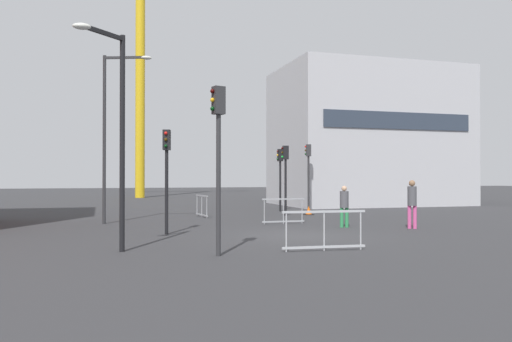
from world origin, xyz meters
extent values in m
plane|color=#333335|center=(0.00, 0.00, 0.00)|extent=(160.00, 160.00, 0.00)
cube|color=#B7B7BC|center=(12.04, 17.29, 4.85)|extent=(12.66, 8.35, 9.70)
cube|color=#2D3847|center=(12.04, 13.07, 5.63)|extent=(10.63, 0.08, 1.10)
cylinder|color=gold|center=(-2.83, 34.26, 12.23)|extent=(0.90, 0.90, 24.46)
cylinder|color=#2D2D30|center=(-6.32, 6.51, 3.57)|extent=(0.14, 0.14, 7.14)
cube|color=#2D2D30|center=(-5.47, 6.20, 7.04)|extent=(1.73, 0.72, 0.10)
ellipsoid|color=silver|center=(-4.62, 5.89, 7.02)|extent=(0.44, 0.24, 0.16)
cylinder|color=black|center=(-5.92, -2.16, 2.88)|extent=(0.14, 0.14, 5.76)
cube|color=black|center=(-6.42, -2.66, 5.66)|extent=(1.07, 1.07, 0.10)
ellipsoid|color=silver|center=(-6.93, -3.16, 5.64)|extent=(0.44, 0.24, 0.16)
cylinder|color=black|center=(-4.28, 1.70, 1.46)|extent=(0.12, 0.12, 2.92)
cube|color=black|center=(-4.28, 1.70, 3.27)|extent=(0.31, 0.34, 0.70)
sphere|color=red|center=(-4.33, 1.53, 3.49)|extent=(0.11, 0.11, 0.11)
sphere|color=#3C2905|center=(-4.33, 1.53, 3.27)|extent=(0.11, 0.11, 0.11)
sphere|color=#07330F|center=(-4.33, 1.53, 3.05)|extent=(0.11, 0.11, 0.11)
cylinder|color=#2D2D30|center=(-3.64, -3.63, 1.78)|extent=(0.12, 0.12, 3.56)
cube|color=#2D2D30|center=(-3.64, -3.63, 3.91)|extent=(0.34, 0.31, 0.70)
sphere|color=#390605|center=(-3.80, -3.68, 4.13)|extent=(0.11, 0.11, 0.11)
sphere|color=#F2A514|center=(-3.80, -3.68, 3.91)|extent=(0.11, 0.11, 0.11)
sphere|color=#07330F|center=(-3.80, -3.68, 3.69)|extent=(0.11, 0.11, 0.11)
cylinder|color=#2D2D30|center=(5.33, 12.12, 1.60)|extent=(0.12, 0.12, 3.21)
cube|color=#2D2D30|center=(5.33, 12.12, 3.56)|extent=(0.33, 0.30, 0.70)
sphere|color=red|center=(5.16, 12.16, 3.78)|extent=(0.11, 0.11, 0.11)
sphere|color=#3C2905|center=(5.16, 12.16, 3.56)|extent=(0.11, 0.11, 0.11)
sphere|color=#07330F|center=(5.16, 12.16, 3.34)|extent=(0.11, 0.11, 0.11)
cylinder|color=black|center=(2.61, 8.60, 1.44)|extent=(0.12, 0.12, 2.88)
cube|color=black|center=(2.61, 8.60, 3.23)|extent=(0.30, 0.26, 0.70)
sphere|color=#390605|center=(2.43, 8.61, 3.45)|extent=(0.11, 0.11, 0.11)
sphere|color=#3C2905|center=(2.43, 8.61, 3.23)|extent=(0.11, 0.11, 0.11)
sphere|color=green|center=(2.43, 8.61, 3.01)|extent=(0.11, 0.11, 0.11)
cylinder|color=black|center=(3.48, 11.90, 1.44)|extent=(0.12, 0.12, 2.89)
cube|color=black|center=(3.48, 11.90, 3.24)|extent=(0.30, 0.27, 0.70)
sphere|color=#390605|center=(3.31, 11.88, 3.46)|extent=(0.11, 0.11, 0.11)
sphere|color=#F2A514|center=(3.31, 11.88, 3.24)|extent=(0.11, 0.11, 0.11)
sphere|color=#07330F|center=(3.31, 11.88, 3.02)|extent=(0.11, 0.11, 0.11)
cylinder|color=#2D844C|center=(2.80, 2.12, 0.39)|extent=(0.14, 0.14, 0.78)
cylinder|color=#2D844C|center=(2.61, 2.17, 0.39)|extent=(0.14, 0.14, 0.78)
cylinder|color=#4C4C51|center=(2.71, 2.14, 1.10)|extent=(0.34, 0.34, 0.65)
sphere|color=tan|center=(2.71, 2.14, 1.53)|extent=(0.21, 0.21, 0.21)
cylinder|color=#D14C8C|center=(5.06, 0.90, 0.44)|extent=(0.14, 0.14, 0.88)
cylinder|color=#D14C8C|center=(4.89, 1.00, 0.44)|extent=(0.14, 0.14, 0.88)
cylinder|color=#4C4C51|center=(4.98, 0.95, 1.25)|extent=(0.34, 0.34, 0.74)
sphere|color=#8C6647|center=(4.98, 0.95, 1.74)|extent=(0.24, 0.24, 0.24)
cube|color=#9EA0A5|center=(-1.65, 9.01, 1.05)|extent=(0.26, 1.84, 0.06)
cube|color=#9EA0A5|center=(-1.65, 9.01, 0.10)|extent=(0.26, 1.84, 0.06)
cylinder|color=#9EA0A5|center=(-1.57, 8.19, 0.53)|extent=(0.04, 0.04, 1.05)
cylinder|color=#9EA0A5|center=(-1.65, 9.01, 0.53)|extent=(0.04, 0.04, 1.05)
cylinder|color=#9EA0A5|center=(-1.74, 9.84, 0.53)|extent=(0.04, 0.04, 1.05)
cube|color=#B2B5BA|center=(-0.71, -3.54, 1.05)|extent=(2.35, 0.21, 0.06)
cube|color=#B2B5BA|center=(-0.71, -3.54, 0.10)|extent=(2.35, 0.21, 0.06)
cylinder|color=#B2B5BA|center=(-1.77, -3.47, 0.53)|extent=(0.04, 0.04, 1.05)
cylinder|color=#B2B5BA|center=(-0.71, -3.54, 0.53)|extent=(0.04, 0.04, 1.05)
cylinder|color=#B2B5BA|center=(0.35, -3.61, 0.53)|extent=(0.04, 0.04, 1.05)
cube|color=#9EA0A5|center=(0.95, 4.31, 1.05)|extent=(1.90, 0.12, 0.06)
cube|color=#9EA0A5|center=(0.95, 4.31, 0.10)|extent=(1.90, 0.12, 0.06)
cylinder|color=#9EA0A5|center=(0.09, 4.28, 0.53)|extent=(0.04, 0.04, 1.05)
cylinder|color=#9EA0A5|center=(0.95, 4.31, 0.53)|extent=(0.04, 0.04, 1.05)
cylinder|color=#9EA0A5|center=(1.80, 4.33, 0.53)|extent=(0.04, 0.04, 1.05)
cube|color=black|center=(4.01, 8.91, 0.01)|extent=(0.45, 0.45, 0.03)
cone|color=#E55B0F|center=(4.01, 8.91, 0.23)|extent=(0.35, 0.35, 0.46)
camera|label=1|loc=(-6.49, -16.41, 1.98)|focal=36.52mm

